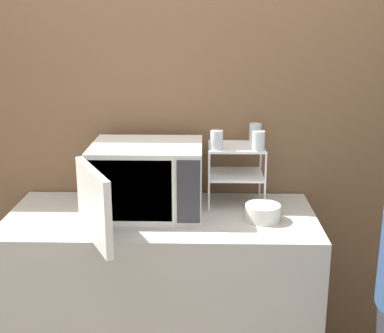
# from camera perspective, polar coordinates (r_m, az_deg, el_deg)

# --- Properties ---
(wall_back) EXTENTS (8.00, 0.06, 2.60)m
(wall_back) POSITION_cam_1_polar(r_m,az_deg,el_deg) (2.81, -2.85, 4.65)
(wall_back) COLOR brown
(wall_back) RESTS_ON ground_plane
(counter) EXTENTS (1.47, 0.65, 0.93)m
(counter) POSITION_cam_1_polar(r_m,az_deg,el_deg) (2.76, -3.16, -14.17)
(counter) COLOR #B7B2A8
(counter) RESTS_ON ground_plane
(microwave) EXTENTS (0.55, 0.78, 0.33)m
(microwave) POSITION_cam_1_polar(r_m,az_deg,el_deg) (2.55, -5.05, -1.35)
(microwave) COLOR silver
(microwave) RESTS_ON counter
(dish_rack) EXTENTS (0.28, 0.25, 0.30)m
(dish_rack) POSITION_cam_1_polar(r_m,az_deg,el_deg) (2.66, 4.72, 0.49)
(dish_rack) COLOR white
(dish_rack) RESTS_ON counter
(glass_front_left) EXTENTS (0.06, 0.06, 0.09)m
(glass_front_left) POSITION_cam_1_polar(r_m,az_deg,el_deg) (2.55, 2.64, 2.85)
(glass_front_left) COLOR silver
(glass_front_left) RESTS_ON dish_rack
(glass_back_right) EXTENTS (0.06, 0.06, 0.09)m
(glass_back_right) POSITION_cam_1_polar(r_m,az_deg,el_deg) (2.72, 6.76, 3.60)
(glass_back_right) COLOR silver
(glass_back_right) RESTS_ON dish_rack
(glass_front_right) EXTENTS (0.06, 0.06, 0.09)m
(glass_front_right) POSITION_cam_1_polar(r_m,az_deg,el_deg) (2.55, 7.10, 2.75)
(glass_front_right) COLOR silver
(glass_front_right) RESTS_ON dish_rack
(bowl) EXTENTS (0.16, 0.16, 0.08)m
(bowl) POSITION_cam_1_polar(r_m,az_deg,el_deg) (2.50, 7.55, -4.91)
(bowl) COLOR silver
(bowl) RESTS_ON counter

